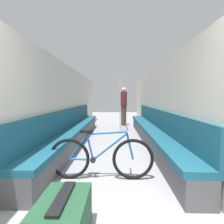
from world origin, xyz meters
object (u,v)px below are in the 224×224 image
at_px(grab_pole_near, 120,104).
at_px(passenger_standing, 124,106).
at_px(grab_pole_far, 120,103).
at_px(bicycle, 101,158).
at_px(bench_seat_row_left, 75,132).
at_px(bench_seat_row_right, 152,133).
at_px(luggage_bag, 63,221).

xyz_separation_m(grab_pole_near, passenger_standing, (0.21, 1.50, -0.15)).
bearing_deg(grab_pole_far, bicycle, -94.97).
distance_m(bench_seat_row_left, bicycle, 2.43).
xyz_separation_m(bench_seat_row_right, luggage_bag, (-1.50, -3.50, -0.11)).
distance_m(bench_seat_row_right, grab_pole_near, 2.16).
bearing_deg(grab_pole_far, luggage_bag, -96.09).
xyz_separation_m(bench_seat_row_right, bicycle, (-1.27, -2.23, 0.03)).
bearing_deg(bicycle, luggage_bag, -101.02).
bearing_deg(bicycle, grab_pole_far, 84.28).
distance_m(bench_seat_row_right, passenger_standing, 3.44).
height_order(bench_seat_row_right, grab_pole_near, grab_pole_near).
distance_m(bench_seat_row_left, grab_pole_near, 2.40).
xyz_separation_m(bench_seat_row_right, grab_pole_far, (-0.85, 2.59, 0.77)).
relative_size(bench_seat_row_right, grab_pole_near, 2.72).
distance_m(bench_seat_row_left, passenger_standing, 3.72).
relative_size(bench_seat_row_left, passenger_standing, 3.38).
xyz_separation_m(bench_seat_row_right, grab_pole_near, (-0.87, 1.82, 0.77)).
xyz_separation_m(bench_seat_row_left, grab_pole_near, (1.36, 1.82, 0.77)).
bearing_deg(luggage_bag, passenger_standing, 82.98).
bearing_deg(bench_seat_row_right, grab_pole_far, 108.24).
bearing_deg(bench_seat_row_right, bench_seat_row_left, 180.00).
distance_m(grab_pole_far, passenger_standing, 0.77).
relative_size(bench_seat_row_left, luggage_bag, 9.80).
xyz_separation_m(bicycle, passenger_standing, (0.61, 5.54, 0.58)).
distance_m(bicycle, luggage_bag, 1.30).
bearing_deg(passenger_standing, bicycle, -100.68).
bearing_deg(bench_seat_row_left, luggage_bag, -78.24).
height_order(grab_pole_far, luggage_bag, grab_pole_far).
distance_m(grab_pole_far, luggage_bag, 6.19).
relative_size(bicycle, luggage_bag, 2.73).
bearing_deg(bench_seat_row_left, bicycle, -66.69).
xyz_separation_m(bicycle, grab_pole_near, (0.40, 4.05, 0.74)).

